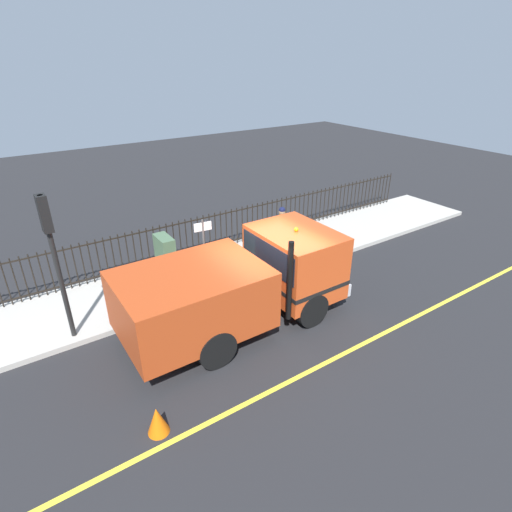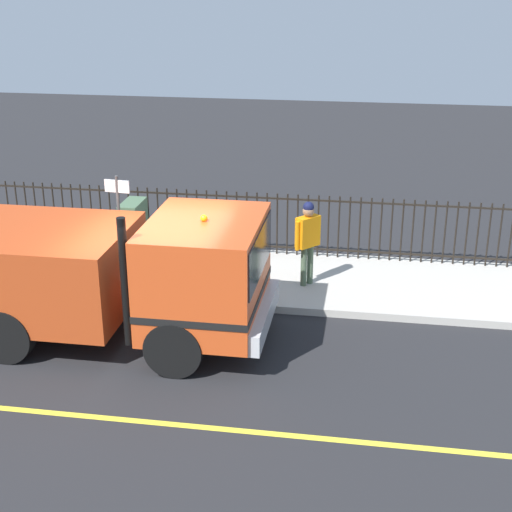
{
  "view_description": "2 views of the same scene",
  "coord_description": "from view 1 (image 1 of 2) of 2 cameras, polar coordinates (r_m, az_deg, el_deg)",
  "views": [
    {
      "loc": [
        -7.75,
        5.61,
        6.58
      ],
      "look_at": [
        1.88,
        -0.86,
        0.79
      ],
      "focal_mm": 28.58,
      "sensor_mm": 36.0,
      "label": 1
    },
    {
      "loc": [
        -11.24,
        -3.63,
        6.16
      ],
      "look_at": [
        1.99,
        -1.48,
        0.95
      ],
      "focal_mm": 51.98,
      "sensor_mm": 36.0,
      "label": 2
    }
  ],
  "objects": [
    {
      "name": "sidewalk_slab",
      "position": [
        13.72,
        -5.47,
        -1.89
      ],
      "size": [
        2.99,
        23.59,
        0.15
      ],
      "primitive_type": "cube",
      "color": "#B7B2A8",
      "rests_on": "ground"
    },
    {
      "name": "worker_standing",
      "position": [
        14.17,
        3.61,
        4.27
      ],
      "size": [
        0.52,
        0.49,
        1.75
      ],
      "rotation": [
        0.0,
        0.0,
        2.42
      ],
      "color": "orange",
      "rests_on": "sidewalk_slab"
    },
    {
      "name": "lane_marking",
      "position": [
        10.14,
        9.99,
        -14.39
      ],
      "size": [
        0.12,
        21.23,
        0.01
      ],
      "primitive_type": "cube",
      "color": "yellow",
      "rests_on": "ground"
    },
    {
      "name": "iron_fence",
      "position": [
        14.42,
        -8.08,
        2.9
      ],
      "size": [
        0.04,
        20.09,
        1.41
      ],
      "color": "black",
      "rests_on": "sidewalk_slab"
    },
    {
      "name": "ground_plane",
      "position": [
        11.61,
        1.69,
        -8.0
      ],
      "size": [
        51.9,
        51.9,
        0.0
      ],
      "primitive_type": "plane",
      "color": "#232326",
      "rests_on": "ground"
    },
    {
      "name": "street_sign",
      "position": [
        11.48,
        -7.27,
        0.84
      ],
      "size": [
        0.08,
        0.5,
        2.4
      ],
      "color": "#4C4C4C",
      "rests_on": "sidewalk_slab"
    },
    {
      "name": "traffic_light_near",
      "position": [
        10.29,
        -26.77,
        1.97
      ],
      "size": [
        0.31,
        0.22,
        3.71
      ],
      "rotation": [
        0.0,
        0.0,
        3.18
      ],
      "color": "black",
      "rests_on": "sidewalk_slab"
    },
    {
      "name": "work_truck",
      "position": [
        10.63,
        -1.37,
        -3.22
      ],
      "size": [
        2.54,
        6.03,
        2.64
      ],
      "rotation": [
        0.0,
        0.0,
        3.14
      ],
      "color": "#D84C1E",
      "rests_on": "ground"
    },
    {
      "name": "traffic_cone",
      "position": [
        8.59,
        -13.64,
        -21.44
      ],
      "size": [
        0.42,
        0.42,
        0.61
      ],
      "primitive_type": "cone",
      "color": "orange",
      "rests_on": "ground"
    },
    {
      "name": "utility_cabinet",
      "position": [
        13.36,
        -12.56,
        0.15
      ],
      "size": [
        0.88,
        0.41,
        1.27
      ],
      "primitive_type": "cube",
      "color": "#4C6B4C",
      "rests_on": "sidewalk_slab"
    }
  ]
}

